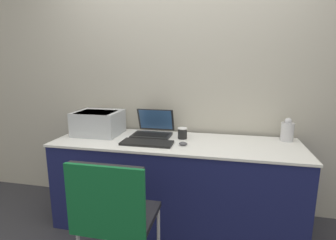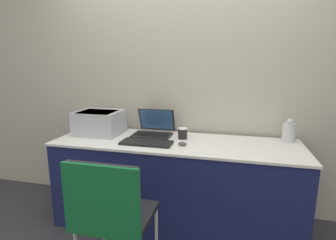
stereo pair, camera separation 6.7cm
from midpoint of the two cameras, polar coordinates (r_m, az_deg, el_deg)
The scene contains 9 objects.
wall_back at distance 2.59m, azimuth 2.65°, elevation 8.89°, with size 8.00×0.05×2.60m.
table at distance 2.43m, azimuth 0.80°, elevation -13.54°, with size 2.13×0.67×0.78m.
printer at distance 2.59m, azimuth -15.63°, elevation -0.40°, with size 0.42×0.36×0.22m.
laptop_left at distance 2.49m, azimuth -4.03°, elevation -2.05°, with size 0.36×0.32×0.23m.
external_keyboard at distance 2.22m, azimuth -5.49°, elevation -4.99°, with size 0.43×0.18×0.02m.
coffee_cup at distance 2.36m, azimuth 2.34°, elevation -2.90°, with size 0.09×0.09×0.10m.
mouse at distance 2.17m, azimuth 2.42°, elevation -5.19°, with size 0.07×0.05×0.03m.
metal_pitcher at distance 2.49m, azimuth 23.85°, elevation -2.17°, with size 0.11×0.11×0.21m.
chair at distance 1.74m, azimuth -13.02°, elevation -18.45°, with size 0.48×0.43×0.89m.
Camera 1 is at (0.40, -1.83, 1.44)m, focal length 28.00 mm.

